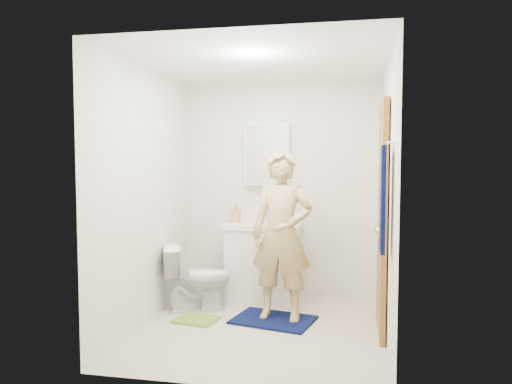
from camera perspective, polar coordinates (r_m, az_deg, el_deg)
floor at (r=4.73m, az=0.60°, el=-15.43°), size 2.20×2.40×0.02m
ceiling at (r=4.54m, az=0.63°, el=14.75°), size 2.20×2.40×0.02m
wall_back at (r=5.67m, az=2.90°, el=0.31°), size 2.20×0.02×2.40m
wall_front at (r=3.30m, az=-3.32°, el=-2.31°), size 2.20×0.02×2.40m
wall_left at (r=4.81m, az=-12.49°, el=-0.43°), size 0.02×2.40×2.40m
wall_right at (r=4.41m, az=14.94°, el=-0.86°), size 0.02×2.40×2.40m
vanity_cabinet at (r=5.51m, az=0.86°, el=-8.19°), size 0.75×0.55×0.80m
countertop at (r=5.44m, az=0.86°, el=-3.81°), size 0.79×0.59×0.05m
sink_basin at (r=5.44m, az=0.86°, el=-3.65°), size 0.40×0.40×0.03m
faucet at (r=5.60m, az=1.20°, el=-2.70°), size 0.03×0.03×0.12m
medicine_cabinet at (r=5.61m, az=1.29°, el=4.37°), size 0.50×0.12×0.70m
mirror_panel at (r=5.55m, az=1.18°, el=4.37°), size 0.46×0.01×0.66m
door at (r=4.57m, az=14.23°, el=-2.89°), size 0.05×0.80×2.05m
door_knob at (r=4.26m, az=13.88°, el=-4.39°), size 0.07×0.07×0.07m
towel at (r=3.83m, az=14.29°, el=-0.80°), size 0.03×0.24×0.80m
towel_hook at (r=3.82m, az=15.00°, el=5.48°), size 0.06×0.02×0.02m
toilet at (r=5.21m, az=-6.75°, el=-9.66°), size 0.74×0.57×0.67m
bath_mat at (r=4.92m, az=1.99°, el=-14.39°), size 0.84×0.68×0.02m
green_rug at (r=4.96m, az=-6.86°, el=-14.27°), size 0.44×0.39×0.02m
soap_dispenser at (r=5.45m, az=-2.32°, el=-2.40°), size 0.11×0.11×0.21m
toothbrush_cup at (r=5.52m, az=2.69°, el=-2.87°), size 0.15×0.15×0.11m
man at (r=4.75m, az=2.96°, el=-4.95°), size 0.62×0.44×1.61m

